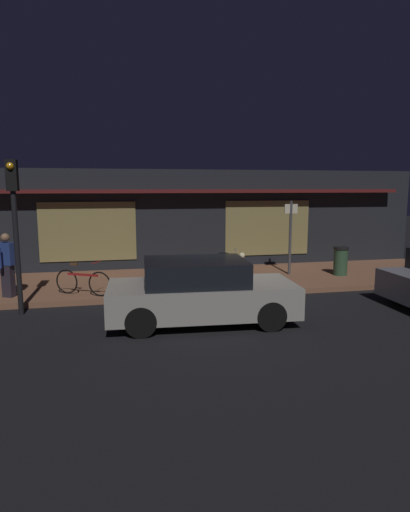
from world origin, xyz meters
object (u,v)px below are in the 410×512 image
at_px(parked_car_near, 200,292).
at_px(trash_bin, 341,261).
at_px(motorcycle, 220,265).
at_px(sign_post, 290,233).
at_px(traffic_light_pole, 14,210).
at_px(bicycle_parked, 83,282).
at_px(person_photographer, 7,264).

bearing_deg(parked_car_near, trash_bin, 33.18).
bearing_deg(trash_bin, parked_car_near, -146.82).
height_order(motorcycle, sign_post, sign_post).
bearing_deg(sign_post, traffic_light_pole, -162.22).
height_order(bicycle_parked, trash_bin, trash_bin).
relative_size(motorcycle, person_photographer, 1.01).
distance_m(motorcycle, parked_car_near, 3.74).
height_order(sign_post, traffic_light_pole, traffic_light_pole).
bearing_deg(sign_post, parked_car_near, -133.63).
distance_m(motorcycle, bicycle_parked, 4.10).
xyz_separation_m(bicycle_parked, traffic_light_pole, (-1.36, -1.04, 1.97)).
xyz_separation_m(sign_post, trash_bin, (1.57, -0.47, -0.89)).
bearing_deg(person_photographer, traffic_light_pole, -67.05).
distance_m(motorcycle, sign_post, 2.67).
bearing_deg(traffic_light_pole, bicycle_parked, 37.46).
relative_size(trash_bin, parked_car_near, 0.22).
xyz_separation_m(motorcycle, sign_post, (2.48, 0.47, 0.86)).
xyz_separation_m(person_photographer, trash_bin, (9.92, 0.81, -0.41)).
relative_size(person_photographer, traffic_light_pole, 0.46).
relative_size(trash_bin, traffic_light_pole, 0.26).
bearing_deg(motorcycle, parked_car_near, -110.52).
height_order(sign_post, parked_car_near, sign_post).
bearing_deg(trash_bin, person_photographer, -175.33).
bearing_deg(person_photographer, bicycle_parked, -5.66).
xyz_separation_m(motorcycle, bicycle_parked, (-3.98, -0.99, -0.14)).
relative_size(person_photographer, parked_car_near, 0.40).
height_order(sign_post, trash_bin, sign_post).
relative_size(traffic_light_pole, parked_car_near, 0.86).
distance_m(person_photographer, parked_car_near, 5.30).
distance_m(bicycle_parked, traffic_light_pole, 2.61).
bearing_deg(sign_post, motorcycle, -169.22).
bearing_deg(trash_bin, bicycle_parked, -172.93).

